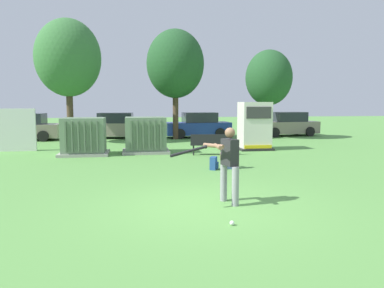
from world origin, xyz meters
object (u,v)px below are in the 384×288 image
at_px(batter, 227,161).
at_px(parked_car_right_of_center, 198,126).
at_px(generator_enclosure, 254,126).
at_px(backpack, 214,163).
at_px(park_bench, 211,143).
at_px(sports_ball, 232,223).
at_px(seated_spectator, 228,158).
at_px(transformer_mid_west, 146,135).
at_px(parked_car_leftmost, 24,128).
at_px(parked_car_rightmost, 287,125).
at_px(transformer_west, 84,137).
at_px(parked_car_left_of_center, 114,126).

relative_size(batter, parked_car_right_of_center, 0.40).
bearing_deg(generator_enclosure, backpack, -121.13).
bearing_deg(park_bench, parked_car_right_of_center, 84.58).
distance_m(sports_ball, seated_spectator, 6.17).
bearing_deg(park_bench, sports_ball, -99.03).
height_order(transformer_mid_west, generator_enclosure, generator_enclosure).
distance_m(park_bench, parked_car_leftmost, 12.54).
distance_m(batter, backpack, 4.38).
relative_size(park_bench, seated_spectator, 1.90).
distance_m(batter, parked_car_rightmost, 18.12).
bearing_deg(parked_car_right_of_center, backpack, -96.79).
bearing_deg(transformer_west, parked_car_left_of_center, 83.35).
xyz_separation_m(generator_enclosure, parked_car_right_of_center, (-1.68, 6.62, -0.38)).
relative_size(parked_car_leftmost, parked_car_left_of_center, 0.98).
height_order(park_bench, sports_ball, park_bench).
relative_size(backpack, parked_car_leftmost, 0.10).
bearing_deg(seated_spectator, parked_car_rightmost, 58.98).
xyz_separation_m(transformer_west, backpack, (4.86, -4.40, -0.57)).
relative_size(transformer_mid_west, seated_spectator, 2.18).
bearing_deg(batter, transformer_mid_west, 100.03).
height_order(sports_ball, backpack, backpack).
xyz_separation_m(park_bench, parked_car_rightmost, (6.95, 8.38, 0.22)).
xyz_separation_m(transformer_west, parked_car_left_of_center, (0.88, 7.56, -0.04)).
xyz_separation_m(transformer_mid_west, parked_car_leftmost, (-7.04, 6.55, -0.04)).
bearing_deg(parked_car_left_of_center, transformer_west, -96.65).
relative_size(sports_ball, parked_car_leftmost, 0.02).
distance_m(transformer_mid_west, parked_car_left_of_center, 7.44).
bearing_deg(parked_car_left_of_center, park_bench, -61.41).
height_order(transformer_west, seated_spectator, transformer_west).
bearing_deg(batter, parked_car_leftmost, 119.01).
bearing_deg(parked_car_rightmost, backpack, -122.44).
bearing_deg(sports_ball, backpack, 81.53).
xyz_separation_m(parked_car_leftmost, parked_car_left_of_center, (5.24, 0.67, 0.00)).
height_order(batter, sports_ball, batter).
bearing_deg(parked_car_right_of_center, parked_car_leftmost, -177.71).
relative_size(batter, backpack, 3.95).
bearing_deg(parked_car_leftmost, parked_car_left_of_center, 7.29).
distance_m(transformer_mid_west, backpack, 5.25).
relative_size(park_bench, parked_car_rightmost, 0.42).
relative_size(generator_enclosure, parked_car_rightmost, 0.53).
bearing_deg(transformer_west, parked_car_leftmost, 122.29).
xyz_separation_m(batter, parked_car_left_of_center, (-3.40, 16.24, -0.22)).
height_order(transformer_west, parked_car_right_of_center, same).
bearing_deg(generator_enclosure, park_bench, -147.41).
relative_size(batter, sports_ball, 19.33).
bearing_deg(transformer_mid_west, transformer_west, -172.74).
relative_size(sports_ball, parked_car_right_of_center, 0.02).
relative_size(transformer_mid_west, batter, 1.21).
height_order(batter, parked_car_right_of_center, batter).
xyz_separation_m(batter, parked_car_right_of_center, (1.98, 15.99, -0.22)).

